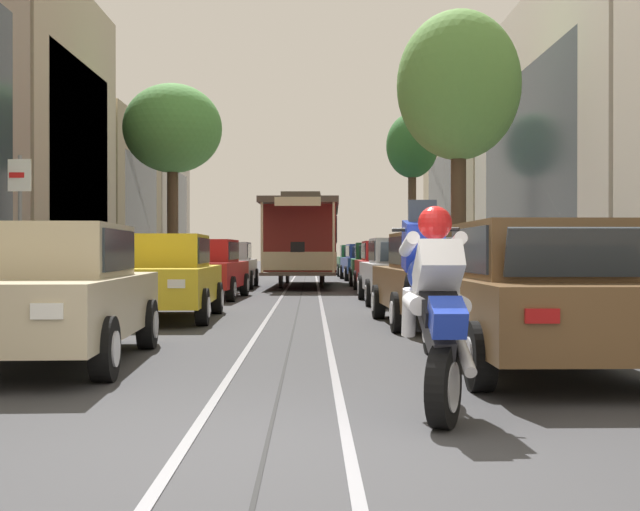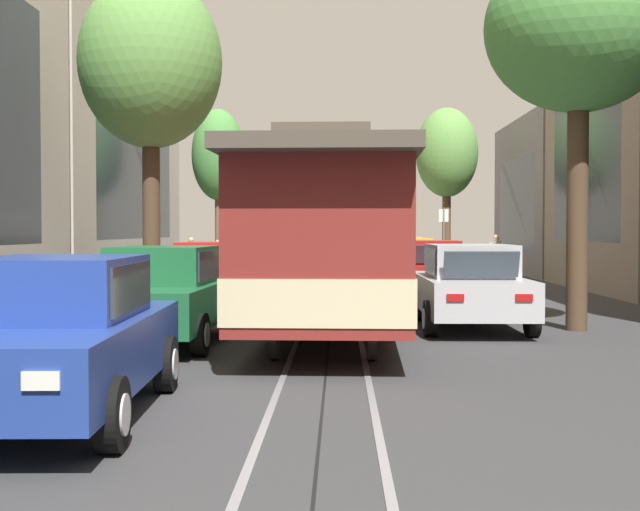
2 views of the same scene
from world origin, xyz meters
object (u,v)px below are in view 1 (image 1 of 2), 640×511
Objects in this scene: parked_car_blue_sixth_right at (364,262)px; street_tree_kerb_left_second at (173,130)px; cable_car_trolley at (303,241)px; parked_car_silver_fourth_left at (227,265)px; street_tree_kerb_right_mid at (412,149)px; parked_car_brown_near_right at (536,295)px; parked_car_green_far_right at (355,260)px; parked_car_silver_mid_right at (402,270)px; street_tree_kerb_right_second at (459,87)px; motorcycle_with_rider at (432,300)px; street_sign_post at (20,224)px; parked_car_red_fourth_right at (387,266)px; parked_car_yellow_second_left at (163,276)px; parked_car_beige_near_left at (51,293)px; parked_car_brown_second_right at (439,279)px; parked_car_green_fifth_right at (376,264)px; parked_car_red_mid_left at (206,269)px.

street_tree_kerb_left_second reaches higher than parked_car_blue_sixth_right.
parked_car_silver_fourth_left is at bearing -144.37° from cable_car_trolley.
parked_car_brown_near_right is at bearing -94.39° from street_tree_kerb_right_mid.
street_tree_kerb_right_mid reaches higher than cable_car_trolley.
street_tree_kerb_right_mid is at bearing -65.94° from parked_car_green_far_right.
parked_car_silver_fourth_left is at bearing -7.30° from street_tree_kerb_left_second.
street_tree_kerb_right_second is at bearing 59.15° from parked_car_silver_mid_right.
street_tree_kerb_right_mid is 3.99× the size of motorcycle_with_rider.
street_tree_kerb_right_mid reaches higher than street_sign_post.
street_tree_kerb_left_second reaches higher than parked_car_red_fourth_right.
cable_car_trolley is (-2.51, 10.20, 0.86)m from parked_car_silver_mid_right.
parked_car_yellow_second_left is 27.21m from parked_car_green_far_right.
parked_car_brown_near_right is at bearing -6.59° from parked_car_beige_near_left.
parked_car_silver_fourth_left is 0.48× the size of cable_car_trolley.
parked_car_silver_fourth_left is 16.11m from street_sign_post.
street_tree_kerb_left_second is 6.16m from cable_car_trolley.
street_tree_kerb_right_second is 1.08× the size of street_tree_kerb_right_mid.
parked_car_brown_second_right is 23.56m from street_tree_kerb_right_mid.
parked_car_red_fourth_right is (-0.03, 16.64, 0.00)m from parked_car_brown_near_right.
parked_car_silver_fourth_left is at bearing -157.05° from parked_car_green_fifth_right.
parked_car_red_mid_left is at bearing 89.48° from parked_car_beige_near_left.
street_tree_kerb_right_second is (2.02, 9.32, 5.15)m from parked_car_brown_second_right.
parked_car_silver_fourth_left is (-0.07, 6.39, 0.00)m from parked_car_red_mid_left.
parked_car_red_mid_left and parked_car_blue_sixth_right have the same top height.
parked_car_green_far_right is (5.21, 32.70, 0.00)m from parked_car_beige_near_left.
parked_car_beige_near_left is 1.00× the size of parked_car_red_mid_left.
parked_car_silver_mid_right is 0.99× the size of parked_car_green_fifth_right.
parked_car_brown_second_right is 16.42m from cable_car_trolley.
street_tree_kerb_right_mid is (2.29, -5.13, 5.11)m from parked_car_green_far_right.
motorcycle_with_rider is at bearing -75.42° from street_tree_kerb_left_second.
parked_car_brown_near_right is 1.00× the size of parked_car_silver_mid_right.
parked_car_green_far_right is (-0.14, 11.43, 0.00)m from parked_car_green_fifth_right.
parked_car_silver_mid_right is at bearing -91.01° from parked_car_green_fifth_right.
motorcycle_with_rider is (5.78, -22.21, -4.60)m from street_tree_kerb_left_second.
motorcycle_with_rider is at bearing -92.71° from parked_car_blue_sixth_right.
street_tree_kerb_left_second is 12.54m from street_tree_kerb_right_mid.
parked_car_green_fifth_right is 2.34× the size of motorcycle_with_rider.
parked_car_silver_fourth_left is 0.99× the size of parked_car_green_fifth_right.
parked_car_silver_mid_right and parked_car_blue_sixth_right have the same top height.
street_sign_post is at bearing 131.75° from motorcycle_with_rider.
parked_car_green_fifth_right is 1.00× the size of parked_car_blue_sixth_right.
parked_car_green_fifth_right is (0.01, 21.89, 0.00)m from parked_car_brown_near_right.
street_tree_kerb_left_second is at bearing -117.88° from parked_car_green_far_right.
parked_car_silver_mid_right is at bearing -21.01° from parked_car_red_mid_left.
street_sign_post reaches higher than parked_car_silver_fourth_left.
street_tree_kerb_right_second is at bearing 77.77° from parked_car_brown_second_right.
parked_car_beige_near_left is 21.94m from parked_car_green_fifth_right.
parked_car_beige_near_left is at bearing -105.23° from street_tree_kerb_right_mid.
street_tree_kerb_left_second is at bearing 91.66° from street_sign_post.
parked_car_silver_fourth_left is 12.44m from street_tree_kerb_right_mid.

